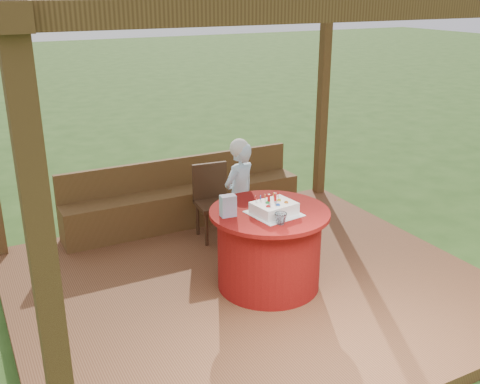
{
  "coord_description": "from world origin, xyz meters",
  "views": [
    {
      "loc": [
        -2.4,
        -4.32,
        2.89
      ],
      "look_at": [
        0.0,
        0.25,
        1.0
      ],
      "focal_mm": 42.0,
      "sensor_mm": 36.0,
      "label": 1
    }
  ],
  "objects_px": {
    "drinking_glass": "(281,219)",
    "birthday_cake": "(274,208)",
    "table": "(269,248)",
    "gift_bag": "(228,206)",
    "chair": "(213,198)",
    "bench": "(185,203)",
    "elderly_woman": "(239,193)"
  },
  "relations": [
    {
      "from": "birthday_cake",
      "to": "bench",
      "type": "bearing_deg",
      "value": 93.56
    },
    {
      "from": "bench",
      "to": "elderly_woman",
      "type": "xyz_separation_m",
      "value": [
        0.3,
        -0.88,
        0.37
      ]
    },
    {
      "from": "chair",
      "to": "drinking_glass",
      "type": "distance_m",
      "value": 1.68
    },
    {
      "from": "gift_bag",
      "to": "drinking_glass",
      "type": "relative_size",
      "value": 1.8
    },
    {
      "from": "chair",
      "to": "drinking_glass",
      "type": "xyz_separation_m",
      "value": [
        -0.1,
        -1.64,
        0.37
      ]
    },
    {
      "from": "birthday_cake",
      "to": "drinking_glass",
      "type": "xyz_separation_m",
      "value": [
        -0.07,
        -0.23,
        -0.0
      ]
    },
    {
      "from": "elderly_woman",
      "to": "gift_bag",
      "type": "relative_size",
      "value": 6.22
    },
    {
      "from": "bench",
      "to": "table",
      "type": "height_order",
      "value": "bench"
    },
    {
      "from": "drinking_glass",
      "to": "birthday_cake",
      "type": "bearing_deg",
      "value": 73.16
    },
    {
      "from": "elderly_woman",
      "to": "birthday_cake",
      "type": "height_order",
      "value": "elderly_woman"
    },
    {
      "from": "bench",
      "to": "chair",
      "type": "relative_size",
      "value": 3.48
    },
    {
      "from": "table",
      "to": "birthday_cake",
      "type": "relative_size",
      "value": 2.41
    },
    {
      "from": "bench",
      "to": "gift_bag",
      "type": "relative_size",
      "value": 14.96
    },
    {
      "from": "table",
      "to": "birthday_cake",
      "type": "bearing_deg",
      "value": -92.88
    },
    {
      "from": "table",
      "to": "elderly_woman",
      "type": "relative_size",
      "value": 0.92
    },
    {
      "from": "birthday_cake",
      "to": "gift_bag",
      "type": "xyz_separation_m",
      "value": [
        -0.4,
        0.15,
        0.04
      ]
    },
    {
      "from": "elderly_woman",
      "to": "table",
      "type": "bearing_deg",
      "value": -100.47
    },
    {
      "from": "table",
      "to": "gift_bag",
      "type": "bearing_deg",
      "value": 170.81
    },
    {
      "from": "elderly_woman",
      "to": "drinking_glass",
      "type": "xyz_separation_m",
      "value": [
        -0.25,
        -1.27,
        0.21
      ]
    },
    {
      "from": "bench",
      "to": "drinking_glass",
      "type": "xyz_separation_m",
      "value": [
        0.05,
        -2.15,
        0.58
      ]
    },
    {
      "from": "birthday_cake",
      "to": "drinking_glass",
      "type": "distance_m",
      "value": 0.24
    },
    {
      "from": "bench",
      "to": "chair",
      "type": "distance_m",
      "value": 0.57
    },
    {
      "from": "chair",
      "to": "drinking_glass",
      "type": "bearing_deg",
      "value": -93.48
    },
    {
      "from": "table",
      "to": "gift_bag",
      "type": "distance_m",
      "value": 0.64
    },
    {
      "from": "bench",
      "to": "gift_bag",
      "type": "height_order",
      "value": "gift_bag"
    },
    {
      "from": "elderly_woman",
      "to": "chair",
      "type": "bearing_deg",
      "value": 111.83
    },
    {
      "from": "bench",
      "to": "table",
      "type": "relative_size",
      "value": 2.62
    },
    {
      "from": "table",
      "to": "birthday_cake",
      "type": "xyz_separation_m",
      "value": [
        -0.0,
        -0.09,
        0.45
      ]
    },
    {
      "from": "elderly_woman",
      "to": "birthday_cake",
      "type": "distance_m",
      "value": 1.07
    },
    {
      "from": "chair",
      "to": "table",
      "type": "bearing_deg",
      "value": -91.1
    },
    {
      "from": "chair",
      "to": "drinking_glass",
      "type": "relative_size",
      "value": 7.71
    },
    {
      "from": "gift_bag",
      "to": "bench",
      "type": "bearing_deg",
      "value": 85.89
    }
  ]
}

